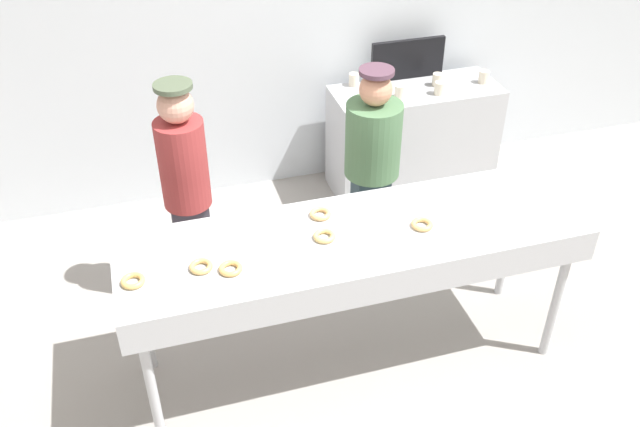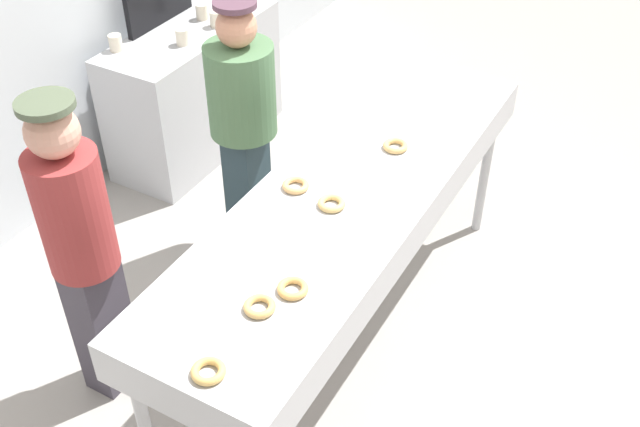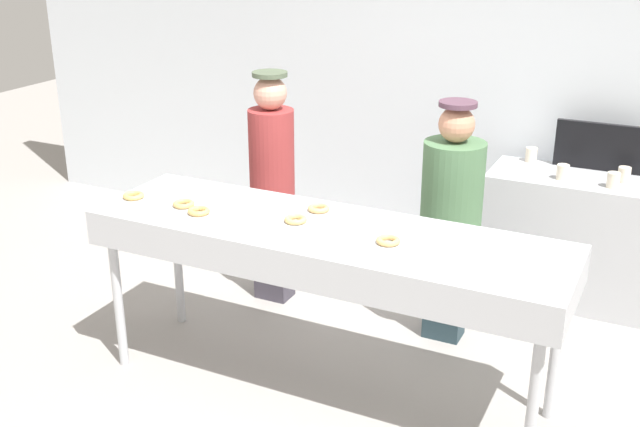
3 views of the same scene
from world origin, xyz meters
name	(u,v)px [view 2 (image 2 of 3)]	position (x,y,z in m)	size (l,w,h in m)	color
ground_plane	(345,335)	(0.00, 0.00, 0.00)	(16.00, 16.00, 0.00)	#9E9993
fryer_conveyor	(349,202)	(0.00, 0.00, 0.92)	(2.64, 0.76, 1.01)	#B7BABF
glazed_donut_0	(296,185)	(-0.14, 0.21, 1.03)	(0.12, 0.12, 0.03)	#E6B06A
glazed_donut_1	(259,306)	(-0.87, -0.07, 1.03)	(0.12, 0.12, 0.03)	#E1B162
glazed_donut_2	(395,146)	(0.38, -0.05, 1.03)	(0.12, 0.12, 0.03)	#E1B267
glazed_donut_3	(293,288)	(-0.72, -0.13, 1.03)	(0.12, 0.12, 0.03)	#E3AD5D
glazed_donut_4	(208,371)	(-1.21, -0.08, 1.03)	(0.12, 0.12, 0.03)	#E6B661
glazed_donut_5	(331,203)	(-0.18, 0.00, 1.03)	(0.12, 0.12, 0.03)	#E0B86B
worker_baker	(243,114)	(0.43, 0.89, 0.90)	(0.38, 0.38, 1.56)	#23363E
worker_assistant	(81,244)	(-0.83, 0.90, 0.90)	(0.31, 0.31, 1.63)	#3C3742
prep_counter	(195,90)	(1.15, 1.81, 0.45)	(1.38, 0.55, 0.91)	#B7BABF
paper_cup_1	(116,43)	(0.68, 2.02, 0.96)	(0.08, 0.08, 0.10)	beige
paper_cup_2	(182,37)	(0.96, 1.71, 0.96)	(0.08, 0.08, 0.10)	beige
paper_cup_3	(216,19)	(1.28, 1.68, 0.96)	(0.08, 0.08, 0.10)	beige
paper_cup_4	(202,12)	(1.33, 1.83, 0.96)	(0.08, 0.08, 0.10)	beige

